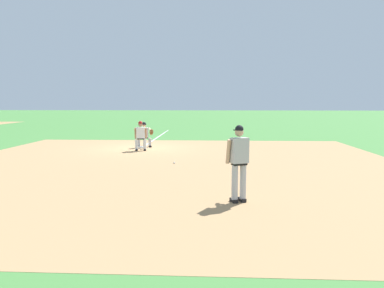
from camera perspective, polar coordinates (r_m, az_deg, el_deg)
name	(u,v)px	position (r m, az deg, el deg)	size (l,w,h in m)	color
ground_plane	(142,148)	(19.55, -7.68, -0.61)	(160.00, 160.00, 0.00)	#47843D
infield_dirt_patch	(172,165)	(14.22, -3.02, -3.23)	(18.00, 18.00, 0.01)	tan
foul_line_stripe	(158,137)	(25.36, -5.20, 1.07)	(11.86, 0.10, 0.00)	white
first_base_bag	(142,147)	(19.54, -7.68, -0.48)	(0.38, 0.38, 0.09)	white
baseball	(174,163)	(14.55, -2.73, -2.88)	(0.07, 0.07, 0.07)	white
pitcher	(239,159)	(8.97, 7.18, -2.22)	(0.82, 0.60, 1.86)	black
first_baseman	(145,134)	(19.68, -7.20, 1.58)	(0.85, 0.96, 1.34)	black
baserunner	(141,135)	(18.39, -7.85, 1.42)	(0.50, 0.63, 1.46)	black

